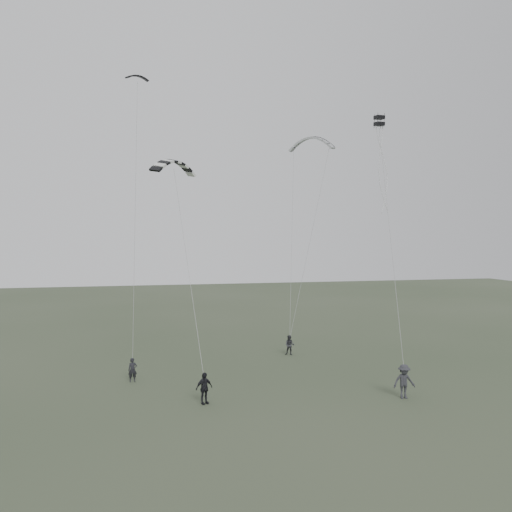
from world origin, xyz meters
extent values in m
plane|color=#34402B|center=(0.00, 0.00, 0.00)|extent=(140.00, 140.00, 0.00)
imported|color=black|center=(-6.64, 4.42, 0.74)|extent=(0.57, 0.40, 1.48)
imported|color=#28282D|center=(4.96, 9.09, 0.76)|extent=(0.91, 0.84, 1.51)
imported|color=black|center=(-2.79, -0.73, 0.85)|extent=(1.08, 0.78, 1.71)
imported|color=#2C2D32|center=(8.21, -2.27, 0.95)|extent=(1.30, 0.83, 1.91)
camera|label=1|loc=(-5.95, -27.29, 8.92)|focal=35.00mm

